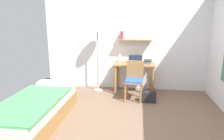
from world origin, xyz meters
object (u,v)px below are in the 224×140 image
Objects in this scene: desk at (134,69)px; laptop at (135,61)px; handbag at (149,96)px; desk_chair at (134,79)px; bed at (35,111)px; standing_lamp at (97,31)px; water_bottle at (120,58)px; book_stack at (148,62)px.

laptop reaches higher than desk.
handbag is (0.36, -0.65, -0.47)m from desk.
handbag is at bearing -23.22° from desk_chair.
desk reaches higher than bed.
bed is 2.41m from standing_lamp.
bed is 9.79× the size of water_bottle.
bed is at bearing -131.38° from desk.
water_bottle reaches higher than desk_chair.
standing_lamp is at bearing 153.55° from handbag.
standing_lamp reaches higher than laptop.
desk is at bearing 48.62° from bed.
standing_lamp is 7.62× the size of book_stack.
standing_lamp is 1.20m from laptop.
bed is at bearing -140.61° from desk_chair.
laptop is (0.02, 0.05, 0.19)m from desk.
water_bottle is at bearing 56.35° from bed.
laptop is (0.95, 0.07, -0.73)m from standing_lamp.
desk is 0.52m from desk_chair.
laptop is at bearing 168.06° from book_stack.
desk_chair is (0.02, -0.51, -0.11)m from desk.
water_bottle is (-0.39, 0.57, 0.36)m from desk_chair.
water_bottle is 0.51× the size of handbag.
desk is 1.31m from standing_lamp.
book_stack is at bearing -1.96° from desk.
water_bottle is (-0.37, 0.06, 0.25)m from desk.
bed is at bearing -130.98° from laptop.
book_stack reaches higher than bed.
desk_chair is 0.78m from water_bottle.
desk is 0.45m from water_bottle.
desk_chair is 0.51× the size of standing_lamp.
water_bottle is 1.25m from handbag.
desk_chair is (1.70, 1.39, 0.26)m from bed.
book_stack is at bearing 43.27° from bed.
laptop is (0.00, 0.56, 0.31)m from desk_chair.
standing_lamp is 8.35× the size of water_bottle.
desk is 0.57× the size of standing_lamp.
book_stack reaches higher than desk.
book_stack is at bearing 92.25° from handbag.
desk_chair is at bearing 156.78° from handbag.
standing_lamp is at bearing -179.16° from desk.
desk_chair is at bearing -90.18° from laptop.
laptop is at bearing 89.82° from desk_chair.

